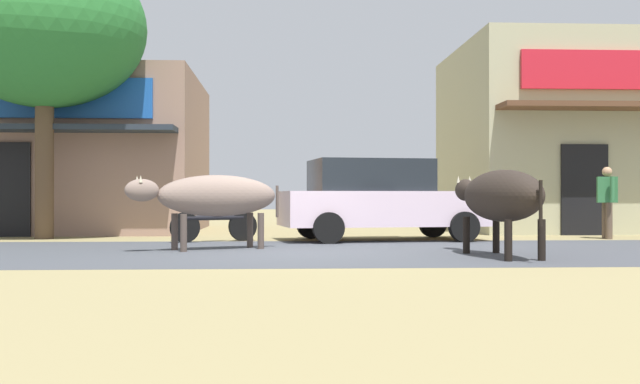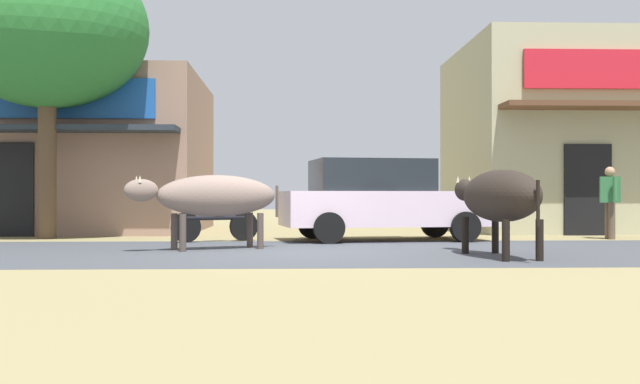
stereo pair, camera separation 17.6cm
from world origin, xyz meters
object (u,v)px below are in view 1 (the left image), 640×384
object	(u,v)px
cow_far_dark	(500,196)
pedestrian_by_shop	(607,197)
cow_near_brown	(214,196)
parked_hatchback_car	(380,199)
parked_motorcycle	(216,218)
roadside_tree	(45,28)

from	to	relation	value
cow_far_dark	pedestrian_by_shop	size ratio (longest dim) A/B	1.88
cow_near_brown	pedestrian_by_shop	bearing A→B (deg)	19.42
parked_hatchback_car	pedestrian_by_shop	distance (m)	4.85
parked_motorcycle	pedestrian_by_shop	bearing A→B (deg)	3.88
pedestrian_by_shop	roadside_tree	bearing A→B (deg)	176.65
parked_hatchback_car	pedestrian_by_shop	size ratio (longest dim) A/B	2.90
roadside_tree	cow_far_dark	size ratio (longest dim) A/B	2.16
parked_hatchback_car	parked_motorcycle	xyz separation A→B (m)	(-3.30, -0.30, -0.38)
parked_motorcycle	cow_far_dark	size ratio (longest dim) A/B	0.58
cow_far_dark	pedestrian_by_shop	xyz separation A→B (m)	(3.61, 4.52, -0.01)
parked_hatchback_car	pedestrian_by_shop	world-z (taller)	parked_hatchback_car
roadside_tree	parked_hatchback_car	world-z (taller)	roadside_tree
parked_motorcycle	cow_far_dark	world-z (taller)	cow_far_dark
parked_motorcycle	cow_near_brown	size ratio (longest dim) A/B	0.65
parked_hatchback_car	pedestrian_by_shop	xyz separation A→B (m)	(4.85, 0.26, 0.04)
parked_motorcycle	cow_near_brown	world-z (taller)	cow_near_brown
parked_motorcycle	parked_hatchback_car	bearing A→B (deg)	5.11
cow_near_brown	pedestrian_by_shop	size ratio (longest dim) A/B	1.69
parked_motorcycle	cow_near_brown	bearing A→B (deg)	-85.89
roadside_tree	cow_far_dark	xyz separation A→B (m)	(8.25, -5.21, -3.56)
parked_motorcycle	pedestrian_by_shop	xyz separation A→B (m)	(8.15, 0.55, 0.42)
pedestrian_by_shop	parked_hatchback_car	bearing A→B (deg)	-176.95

